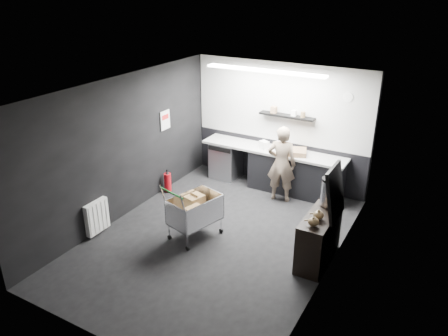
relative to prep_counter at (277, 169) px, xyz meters
The scene contains 22 objects.
floor 2.47m from the prep_counter, 93.20° to the right, with size 5.50×5.50×0.00m, color black.
ceiling 3.30m from the prep_counter, 93.20° to the right, with size 5.50×5.50×0.00m, color silver.
wall_back 0.96m from the prep_counter, 112.30° to the left, with size 5.50×5.50×0.00m, color black.
wall_front 5.25m from the prep_counter, 91.50° to the right, with size 5.50×5.50×0.00m, color black.
wall_left 3.35m from the prep_counter, 131.43° to the right, with size 5.50×5.50×0.00m, color black.
wall_right 3.18m from the prep_counter, 52.38° to the right, with size 5.50×5.50×0.00m, color black.
kitchen_wall_panel 1.43m from the prep_counter, 113.58° to the left, with size 3.95×0.02×1.70m, color silver.
dado_panel 0.34m from the prep_counter, 113.58° to the left, with size 3.95×0.02×1.00m, color black.
floating_shelf 1.18m from the prep_counter, 72.13° to the left, with size 1.20×0.22×0.04m, color black.
wall_clock 2.13m from the prep_counter, 13.36° to the left, with size 0.20×0.20×0.03m, color white.
poster 2.63m from the prep_counter, 152.11° to the right, with size 0.02×0.30×0.40m, color white.
poster_red_band 2.66m from the prep_counter, 152.05° to the right, with size 0.01×0.22×0.10m, color red.
radiator 3.92m from the prep_counter, 122.01° to the right, with size 0.10×0.50×0.60m, color white.
ceiling_strip 2.29m from the prep_counter, 103.37° to the right, with size 2.40×0.20×0.04m, color white.
prep_counter is the anchor object (origin of this frame).
person 0.62m from the prep_counter, 59.97° to the right, with size 0.59×0.38×1.61m, color #C3B39A.
shopping_cart 2.57m from the prep_counter, 101.31° to the right, with size 0.81×1.10×1.06m.
sideboard 2.69m from the prep_counter, 52.27° to the right, with size 0.48×1.12×1.68m.
fire_extinguisher 2.39m from the prep_counter, 146.37° to the right, with size 0.15×0.15×0.50m.
cardboard_box 0.61m from the prep_counter, ahead, with size 0.52×0.40×0.10m, color #866647.
pink_tub 0.55m from the prep_counter, ahead, with size 0.20×0.20×0.20m, color silver.
white_container 0.62m from the prep_counter, behind, with size 0.18×0.14×0.16m, color white.
Camera 1 is at (3.39, -5.70, 4.27)m, focal length 35.00 mm.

